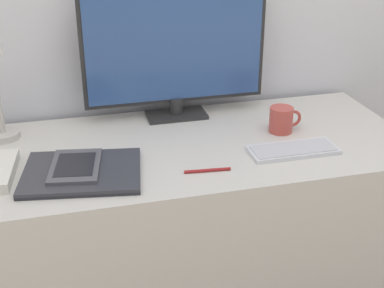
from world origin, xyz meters
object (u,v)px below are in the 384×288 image
at_px(ereader, 75,166).
at_px(monitor, 176,51).
at_px(pen, 207,170).
at_px(keyboard, 293,150).
at_px(coffee_mug, 282,120).
at_px(laptop, 82,172).

bearing_deg(ereader, monitor, 42.53).
bearing_deg(monitor, pen, -91.21).
xyz_separation_m(ereader, pen, (0.35, -0.08, -0.02)).
relative_size(monitor, keyboard, 2.30).
height_order(keyboard, coffee_mug, coffee_mug).
distance_m(ereader, pen, 0.36).
xyz_separation_m(keyboard, laptop, (-0.62, 0.01, 0.00)).
relative_size(monitor, coffee_mug, 5.70).
bearing_deg(keyboard, pen, -168.44).
bearing_deg(laptop, monitor, 45.25).
bearing_deg(coffee_mug, pen, -146.08).
bearing_deg(ereader, pen, -13.44).
height_order(coffee_mug, pen, coffee_mug).
distance_m(ereader, coffee_mug, 0.67).
bearing_deg(ereader, coffee_mug, 10.44).
bearing_deg(laptop, ereader, 132.96).
bearing_deg(monitor, keyboard, -52.83).
bearing_deg(coffee_mug, ereader, -169.56).
relative_size(ereader, pen, 1.64).
relative_size(keyboard, laptop, 0.76).
height_order(monitor, laptop, monitor).
relative_size(keyboard, pen, 2.04).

